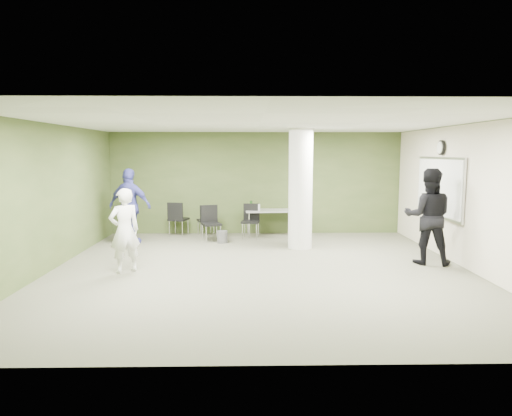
{
  "coord_description": "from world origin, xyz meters",
  "views": [
    {
      "loc": [
        -0.24,
        -8.6,
        2.25
      ],
      "look_at": [
        -0.06,
        1.0,
        1.08
      ],
      "focal_mm": 32.0,
      "sensor_mm": 36.0,
      "label": 1
    }
  ],
  "objects_px": {
    "man_black": "(428,216)",
    "man_blue": "(130,206)",
    "folding_table": "(273,212)",
    "chair_back_left": "(177,216)",
    "woman_white": "(125,231)"
  },
  "relations": [
    {
      "from": "man_black",
      "to": "man_blue",
      "type": "bearing_deg",
      "value": -1.87
    },
    {
      "from": "folding_table",
      "to": "chair_back_left",
      "type": "relative_size",
      "value": 1.66
    },
    {
      "from": "folding_table",
      "to": "man_black",
      "type": "xyz_separation_m",
      "value": [
        2.96,
        -3.13,
        0.31
      ]
    },
    {
      "from": "chair_back_left",
      "to": "man_black",
      "type": "distance_m",
      "value": 6.38
    },
    {
      "from": "folding_table",
      "to": "man_blue",
      "type": "height_order",
      "value": "man_blue"
    },
    {
      "from": "man_black",
      "to": "man_blue",
      "type": "height_order",
      "value": "man_black"
    },
    {
      "from": "folding_table",
      "to": "man_blue",
      "type": "bearing_deg",
      "value": -167.82
    },
    {
      "from": "folding_table",
      "to": "woman_white",
      "type": "relative_size",
      "value": 0.96
    },
    {
      "from": "woman_white",
      "to": "man_black",
      "type": "relative_size",
      "value": 0.82
    },
    {
      "from": "woman_white",
      "to": "man_black",
      "type": "distance_m",
      "value": 5.97
    },
    {
      "from": "folding_table",
      "to": "man_blue",
      "type": "xyz_separation_m",
      "value": [
        -3.56,
        -0.98,
        0.27
      ]
    },
    {
      "from": "man_black",
      "to": "man_blue",
      "type": "distance_m",
      "value": 6.87
    },
    {
      "from": "chair_back_left",
      "to": "woman_white",
      "type": "relative_size",
      "value": 0.58
    },
    {
      "from": "folding_table",
      "to": "woman_white",
      "type": "distance_m",
      "value": 4.74
    },
    {
      "from": "folding_table",
      "to": "woman_white",
      "type": "xyz_separation_m",
      "value": [
        -2.98,
        -3.69,
        0.13
      ]
    }
  ]
}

